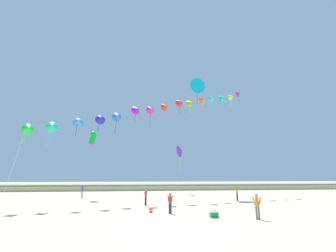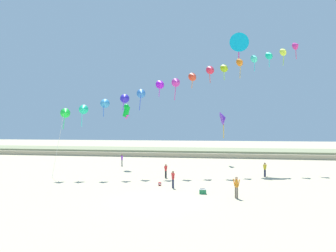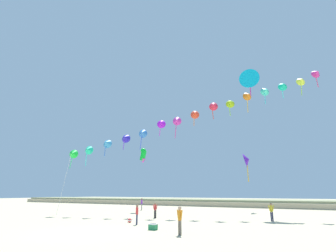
{
  "view_description": "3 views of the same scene",
  "coord_description": "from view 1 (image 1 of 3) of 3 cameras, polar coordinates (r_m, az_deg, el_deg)",
  "views": [
    {
      "loc": [
        -2.29,
        -13.35,
        2.86
      ],
      "look_at": [
        1.34,
        13.99,
        9.1
      ],
      "focal_mm": 24.0,
      "sensor_mm": 36.0,
      "label": 1
    },
    {
      "loc": [
        4.86,
        -22.33,
        5.48
      ],
      "look_at": [
        -1.28,
        11.58,
        5.85
      ],
      "focal_mm": 32.0,
      "sensor_mm": 36.0,
      "label": 2
    },
    {
      "loc": [
        13.91,
        -13.46,
        2.56
      ],
      "look_at": [
        0.14,
        10.85,
        9.7
      ],
      "focal_mm": 28.0,
      "sensor_mm": 36.0,
      "label": 3
    }
  ],
  "objects": [
    {
      "name": "beach_cooler",
      "position": [
        17.67,
        11.58,
        -21.14
      ],
      "size": [
        0.58,
        0.41,
        0.46
      ],
      "color": "#23844C",
      "rests_on": "ground"
    },
    {
      "name": "kite_banner_string",
      "position": [
        30.9,
        -0.54,
        4.96
      ],
      "size": [
        30.22,
        14.57,
        18.04
      ],
      "color": "#17DB38"
    },
    {
      "name": "ground_plane",
      "position": [
        13.84,
        2.35,
        -24.68
      ],
      "size": [
        240.0,
        240.0,
        0.0
      ],
      "primitive_type": "plane",
      "color": "#C1B28E"
    },
    {
      "name": "dune_ridge",
      "position": [
        55.04,
        -5.35,
        -15.04
      ],
      "size": [
        120.0,
        13.8,
        1.24
      ],
      "color": "tan",
      "rests_on": "ground"
    },
    {
      "name": "person_near_left",
      "position": [
        17.57,
        21.67,
        -18.0
      ],
      "size": [
        0.57,
        0.37,
        1.73
      ],
      "color": "#726656",
      "rests_on": "ground"
    },
    {
      "name": "large_kite_low_lead",
      "position": [
        33.19,
        -18.55,
        -3.03
      ],
      "size": [
        1.21,
        0.89,
        2.23
      ],
      "color": "#0AC62C"
    },
    {
      "name": "person_far_right",
      "position": [
        24.28,
        -5.68,
        -17.33
      ],
      "size": [
        0.34,
        0.51,
        1.56
      ],
      "color": "black",
      "rests_on": "ground"
    },
    {
      "name": "person_far_left",
      "position": [
        29.51,
        17.11,
        -15.94
      ],
      "size": [
        0.51,
        0.4,
        1.64
      ],
      "color": "#282D4C",
      "rests_on": "ground"
    },
    {
      "name": "person_mid_center",
      "position": [
        18.87,
        0.55,
        -18.66
      ],
      "size": [
        0.44,
        0.46,
        1.6
      ],
      "color": "#282D4C",
      "rests_on": "ground"
    },
    {
      "name": "large_kite_high_solo",
      "position": [
        39.74,
        3.23,
        -6.45
      ],
      "size": [
        1.53,
        2.26,
        4.26
      ],
      "color": "#5E1EC0"
    },
    {
      "name": "beach_ball",
      "position": [
        19.74,
        -4.35,
        -20.53
      ],
      "size": [
        0.36,
        0.36,
        0.36
      ],
      "color": "red",
      "rests_on": "ground"
    },
    {
      "name": "person_near_right",
      "position": [
        34.72,
        -20.95,
        -15.0
      ],
      "size": [
        0.49,
        0.5,
        1.75
      ],
      "color": "gray",
      "rests_on": "ground"
    },
    {
      "name": "large_kite_mid_trail",
      "position": [
        38.94,
        7.3,
        9.91
      ],
      "size": [
        2.8,
        1.16,
        3.94
      ],
      "color": "#0CBDE7"
    }
  ]
}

